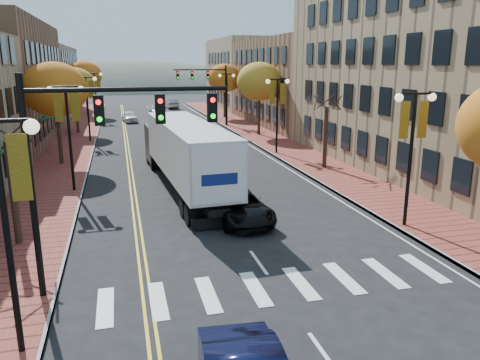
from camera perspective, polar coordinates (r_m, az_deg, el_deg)
ground at (r=14.46m, az=7.00°, el=-16.22°), size 200.00×200.00×0.00m
sidewalk_left at (r=44.85m, az=-19.78°, el=4.04°), size 4.00×85.00×0.15m
sidewalk_right at (r=46.71m, az=2.83°, el=5.23°), size 4.00×85.00×0.15m
building_left_far at (r=73.64m, az=-24.51°, el=10.91°), size 12.00×26.00×9.50m
building_right_near at (r=36.04m, az=26.40°, el=13.05°), size 15.00×28.00×15.00m
building_right_mid at (r=58.43m, az=9.17°, el=11.71°), size 15.00×24.00×10.00m
building_right_far at (r=79.07m, az=2.70°, el=12.81°), size 15.00×20.00×11.00m
tree_left_a at (r=20.64m, az=-25.92°, el=-1.43°), size 0.28×0.28×4.20m
tree_left_b at (r=35.86m, az=-21.64°, el=10.22°), size 4.48×4.48×7.21m
tree_left_c at (r=51.79m, az=-19.54°, el=10.86°), size 4.16×4.16×6.69m
tree_left_d at (r=69.71m, az=-18.38°, el=12.04°), size 4.61×4.61×7.42m
tree_right_b at (r=32.98m, az=10.37°, el=5.12°), size 0.28×0.28×4.20m
tree_right_c at (r=47.62m, az=2.36°, el=11.90°), size 4.48×4.48×7.21m
tree_right_d at (r=63.11m, az=-1.93°, el=12.30°), size 4.35×4.35×7.00m
lamp_left_a at (r=12.26m, az=-27.04°, el=-1.55°), size 1.96×0.36×6.05m
lamp_left_b at (r=27.86m, az=-20.24°, el=7.11°), size 1.96×0.36×6.05m
lamp_left_c at (r=45.74m, az=-18.17°, el=9.69°), size 1.96×0.36×6.05m
lamp_left_d at (r=63.69m, az=-17.25°, el=10.81°), size 1.96×0.36×6.05m
lamp_right_a at (r=21.61m, az=20.28°, el=5.31°), size 1.96×0.36×6.05m
lamp_right_b at (r=37.72m, az=4.57°, el=9.53°), size 1.96×0.36×6.05m
lamp_right_c at (r=55.02m, az=-1.62°, el=11.00°), size 1.96×0.36×6.05m
traffic_mast_near at (r=14.77m, az=-17.22°, el=4.31°), size 6.10×0.35×7.00m
traffic_mast_far at (r=54.57m, az=-3.74°, el=11.61°), size 6.10×0.34×7.00m
semi_truck at (r=27.58m, az=-6.94°, el=3.73°), size 3.58×16.25×4.03m
black_suv at (r=22.03m, az=-0.06°, el=-3.27°), size 2.60×5.13×1.39m
car_far_white at (r=60.92m, az=-13.30°, el=7.54°), size 2.10×4.23×1.39m
car_far_silver at (r=69.76m, az=-10.20°, el=8.41°), size 1.79×4.21×1.21m
car_far_oncoming at (r=78.17m, az=-8.37°, el=9.21°), size 1.95×4.88×1.58m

